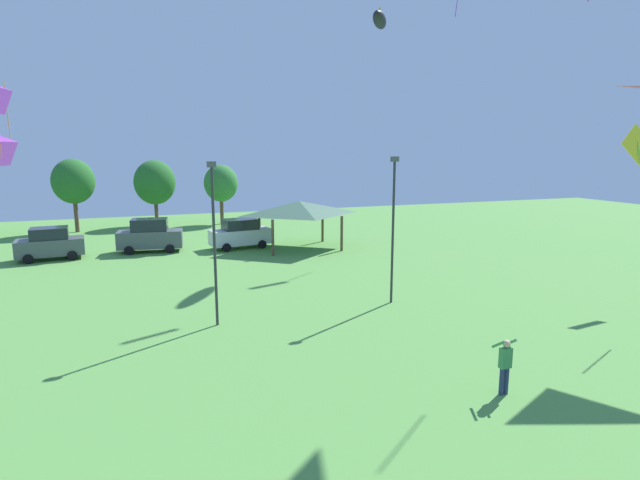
{
  "coord_description": "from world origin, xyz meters",
  "views": [
    {
      "loc": [
        -4.93,
        0.49,
        7.36
      ],
      "look_at": [
        0.03,
        14.01,
        4.76
      ],
      "focal_mm": 28.0,
      "sensor_mm": 36.0,
      "label": 1
    }
  ],
  "objects_px": {
    "parked_car_third_from_left": "(240,234)",
    "kite_flying_3": "(380,20)",
    "treeline_tree_3": "(155,183)",
    "kite_flying_1": "(637,144)",
    "parked_car_second_from_left": "(150,236)",
    "park_pavilion": "(299,208)",
    "person_standing_near_foreground": "(505,363)",
    "kite_flying_6": "(634,118)",
    "light_post_0": "(393,223)",
    "parked_car_leftmost": "(50,244)",
    "light_post_1": "(214,236)",
    "treeline_tree_4": "(221,183)",
    "treeline_tree_2": "(73,182)"
  },
  "relations": [
    {
      "from": "kite_flying_3",
      "to": "treeline_tree_3",
      "type": "bearing_deg",
      "value": 128.71
    },
    {
      "from": "kite_flying_3",
      "to": "parked_car_third_from_left",
      "type": "height_order",
      "value": "kite_flying_3"
    },
    {
      "from": "park_pavilion",
      "to": "light_post_0",
      "type": "height_order",
      "value": "light_post_0"
    },
    {
      "from": "treeline_tree_3",
      "to": "kite_flying_1",
      "type": "bearing_deg",
      "value": -55.32
    },
    {
      "from": "kite_flying_3",
      "to": "park_pavilion",
      "type": "xyz_separation_m",
      "value": [
        -5.14,
        2.51,
        -13.16
      ]
    },
    {
      "from": "treeline_tree_3",
      "to": "treeline_tree_4",
      "type": "height_order",
      "value": "treeline_tree_3"
    },
    {
      "from": "kite_flying_6",
      "to": "treeline_tree_4",
      "type": "relative_size",
      "value": 0.8
    },
    {
      "from": "kite_flying_3",
      "to": "parked_car_leftmost",
      "type": "bearing_deg",
      "value": 168.39
    },
    {
      "from": "person_standing_near_foreground",
      "to": "parked_car_second_from_left",
      "type": "distance_m",
      "value": 28.25
    },
    {
      "from": "kite_flying_1",
      "to": "park_pavilion",
      "type": "distance_m",
      "value": 21.58
    },
    {
      "from": "person_standing_near_foreground",
      "to": "parked_car_leftmost",
      "type": "relative_size",
      "value": 0.41
    },
    {
      "from": "light_post_1",
      "to": "kite_flying_3",
      "type": "bearing_deg",
      "value": 42.38
    },
    {
      "from": "kite_flying_3",
      "to": "light_post_0",
      "type": "height_order",
      "value": "kite_flying_3"
    },
    {
      "from": "treeline_tree_3",
      "to": "park_pavilion",
      "type": "bearing_deg",
      "value": -58.78
    },
    {
      "from": "parked_car_leftmost",
      "to": "parked_car_third_from_left",
      "type": "bearing_deg",
      "value": -6.75
    },
    {
      "from": "parked_car_second_from_left",
      "to": "treeline_tree_3",
      "type": "distance_m",
      "value": 13.91
    },
    {
      "from": "park_pavilion",
      "to": "treeline_tree_3",
      "type": "xyz_separation_m",
      "value": [
        -9.71,
        16.02,
        1.16
      ]
    },
    {
      "from": "parked_car_leftmost",
      "to": "treeline_tree_3",
      "type": "xyz_separation_m",
      "value": [
        7.44,
        13.95,
        3.14
      ]
    },
    {
      "from": "kite_flying_6",
      "to": "treeline_tree_2",
      "type": "xyz_separation_m",
      "value": [
        -25.65,
        33.71,
        -4.14
      ]
    },
    {
      "from": "kite_flying_1",
      "to": "kite_flying_6",
      "type": "xyz_separation_m",
      "value": [
        -3.98,
        -2.78,
        1.07
      ]
    },
    {
      "from": "parked_car_second_from_left",
      "to": "treeline_tree_2",
      "type": "height_order",
      "value": "treeline_tree_2"
    },
    {
      "from": "parked_car_second_from_left",
      "to": "parked_car_leftmost",
      "type": "bearing_deg",
      "value": -168.92
    },
    {
      "from": "kite_flying_6",
      "to": "light_post_0",
      "type": "xyz_separation_m",
      "value": [
        -8.93,
        4.82,
        -4.78
      ]
    },
    {
      "from": "parked_car_third_from_left",
      "to": "kite_flying_3",
      "type": "bearing_deg",
      "value": -31.58
    },
    {
      "from": "light_post_1",
      "to": "treeline_tree_3",
      "type": "distance_m",
      "value": 30.99
    },
    {
      "from": "person_standing_near_foreground",
      "to": "kite_flying_6",
      "type": "height_order",
      "value": "kite_flying_6"
    },
    {
      "from": "kite_flying_3",
      "to": "parked_car_third_from_left",
      "type": "bearing_deg",
      "value": 156.1
    },
    {
      "from": "kite_flying_1",
      "to": "person_standing_near_foreground",
      "type": "bearing_deg",
      "value": -152.16
    },
    {
      "from": "light_post_1",
      "to": "treeline_tree_4",
      "type": "distance_m",
      "value": 30.21
    },
    {
      "from": "kite_flying_3",
      "to": "light_post_1",
      "type": "bearing_deg",
      "value": -137.62
    },
    {
      "from": "parked_car_second_from_left",
      "to": "light_post_1",
      "type": "relative_size",
      "value": 0.68
    },
    {
      "from": "kite_flying_1",
      "to": "light_post_0",
      "type": "bearing_deg",
      "value": 171.02
    },
    {
      "from": "person_standing_near_foreground",
      "to": "light_post_1",
      "type": "distance_m",
      "value": 12.07
    },
    {
      "from": "parked_car_leftmost",
      "to": "treeline_tree_3",
      "type": "bearing_deg",
      "value": 57.09
    },
    {
      "from": "kite_flying_6",
      "to": "light_post_1",
      "type": "distance_m",
      "value": 18.65
    },
    {
      "from": "kite_flying_1",
      "to": "light_post_1",
      "type": "height_order",
      "value": "kite_flying_1"
    },
    {
      "from": "kite_flying_3",
      "to": "kite_flying_6",
      "type": "distance_m",
      "value": 18.93
    },
    {
      "from": "parked_car_leftmost",
      "to": "light_post_0",
      "type": "relative_size",
      "value": 0.62
    },
    {
      "from": "kite_flying_6",
      "to": "kite_flying_1",
      "type": "bearing_deg",
      "value": 34.96
    },
    {
      "from": "person_standing_near_foreground",
      "to": "kite_flying_6",
      "type": "xyz_separation_m",
      "value": [
        10.16,
        4.69,
        7.7
      ]
    },
    {
      "from": "person_standing_near_foreground",
      "to": "treeline_tree_3",
      "type": "bearing_deg",
      "value": 69.57
    },
    {
      "from": "person_standing_near_foreground",
      "to": "treeline_tree_4",
      "type": "bearing_deg",
      "value": 60.93
    },
    {
      "from": "parked_car_third_from_left",
      "to": "light_post_1",
      "type": "xyz_separation_m",
      "value": [
        -4.28,
        -16.58,
        2.76
      ]
    },
    {
      "from": "kite_flying_3",
      "to": "parked_car_second_from_left",
      "type": "bearing_deg",
      "value": 162.51
    },
    {
      "from": "kite_flying_1",
      "to": "parked_car_third_from_left",
      "type": "distance_m",
      "value": 25.91
    },
    {
      "from": "kite_flying_6",
      "to": "treeline_tree_4",
      "type": "xyz_separation_m",
      "value": [
        -12.41,
        34.3,
        -4.64
      ]
    },
    {
      "from": "person_standing_near_foreground",
      "to": "light_post_0",
      "type": "relative_size",
      "value": 0.25
    },
    {
      "from": "parked_car_leftmost",
      "to": "light_post_1",
      "type": "distance_m",
      "value": 19.29
    },
    {
      "from": "parked_car_second_from_left",
      "to": "treeline_tree_4",
      "type": "distance_m",
      "value": 14.61
    },
    {
      "from": "kite_flying_1",
      "to": "parked_car_leftmost",
      "type": "height_order",
      "value": "kite_flying_1"
    }
  ]
}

